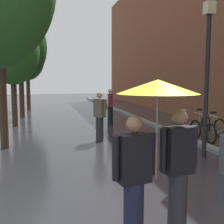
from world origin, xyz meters
The scene contains 10 objects.
kerb_strip centered at (3.20, 10.00, 0.06)m, with size 0.30×36.00×0.12m, color slate.
street_tree_2 centered at (-2.95, 9.82, 3.39)m, with size 2.37×2.37×4.93m.
street_tree_3 centered at (-2.86, 12.91, 3.91)m, with size 2.93×2.93×5.81m.
street_tree_4 centered at (-2.72, 16.94, 3.58)m, with size 2.34×2.34×5.12m.
parked_bicycle_3 centered at (4.08, 5.33, 0.38)m, with size 1.10×0.74×0.96m.
parked_bicycle_4 centered at (4.18, 6.44, 0.38)m, with size 1.11×0.75×0.96m.
couple_under_umbrella centered at (-0.21, -0.16, 1.36)m, with size 1.25×1.05×2.10m.
street_lamp_post centered at (2.60, 3.19, 2.41)m, with size 0.24×0.24×4.11m.
pedestrian_walking_midground centered at (1.38, 9.17, 0.87)m, with size 0.29×0.58×1.70m.
pedestrian_walking_far centered at (0.21, 5.81, 0.90)m, with size 0.45×0.51×1.69m.
Camera 1 is at (-1.61, -3.41, 2.09)m, focal length 44.38 mm.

